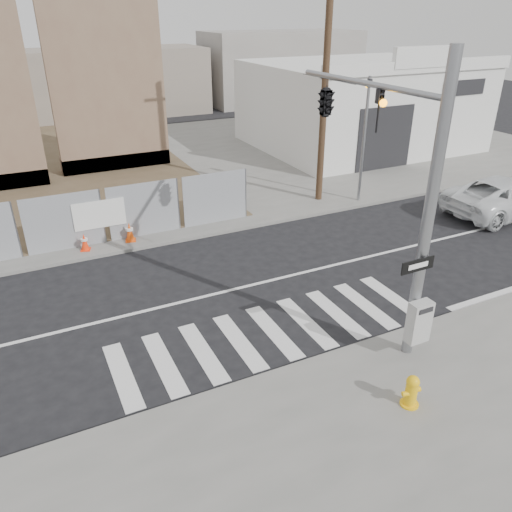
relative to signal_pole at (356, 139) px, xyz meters
name	(u,v)px	position (x,y,z in m)	size (l,w,h in m)	color
ground	(235,289)	(-2.49, 2.05, -4.78)	(100.00, 100.00, 0.00)	black
sidewalk_far	(128,169)	(-2.49, 16.05, -4.72)	(50.00, 20.00, 0.12)	slate
signal_pole	(356,139)	(0.00, 0.00, 0.00)	(0.96, 5.87, 7.00)	gray
far_signal_pole	(366,123)	(5.51, 6.65, -1.30)	(0.16, 0.20, 5.60)	gray
concrete_wall_right	(110,105)	(-2.99, 16.13, -1.40)	(5.50, 1.30, 8.00)	brown
auto_shop	(359,104)	(11.50, 15.01, -2.25)	(12.00, 10.20, 5.95)	silver
utility_pole_right	(325,78)	(4.01, 7.55, 0.42)	(1.60, 0.28, 10.00)	#453020
fire_hydrant	(411,391)	(-1.23, -4.24, -4.29)	(0.50, 0.50, 0.75)	yellow
suv	(506,196)	(10.16, 2.89, -4.01)	(2.55, 5.53, 1.54)	white
traffic_cone_c	(85,242)	(-6.17, 6.66, -4.36)	(0.40, 0.40, 0.62)	#FF320D
traffic_cone_d	(130,232)	(-4.57, 6.75, -4.32)	(0.44, 0.44, 0.71)	#E6490C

